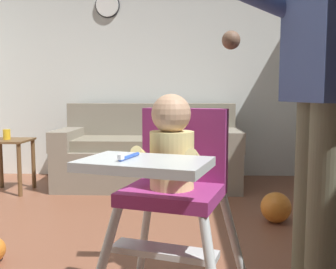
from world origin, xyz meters
name	(u,v)px	position (x,y,z in m)	size (l,w,h in m)	color
wall_far	(145,67)	(0.00, 2.49, 1.28)	(4.94, 0.06, 2.56)	silver
couch	(150,154)	(0.10, 1.97, 0.33)	(1.87, 0.86, 0.86)	gray
high_chair	(173,171)	(0.41, -0.59, 0.66)	(0.75, 0.83, 0.96)	silver
adult_standing	(321,96)	(0.99, -0.51, 0.95)	(0.56, 0.50, 1.67)	#64674F
toy_ball	(276,207)	(1.14, 0.77, 0.11)	(0.23, 0.23, 0.23)	orange
side_table	(9,154)	(-1.26, 1.60, 0.38)	(0.40, 0.40, 0.52)	brown
sippy_cup	(7,134)	(-1.27, 1.60, 0.57)	(0.07, 0.07, 0.10)	gold
wall_clock	(107,5)	(-0.43, 2.44, 1.98)	(0.28, 0.04, 0.28)	white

